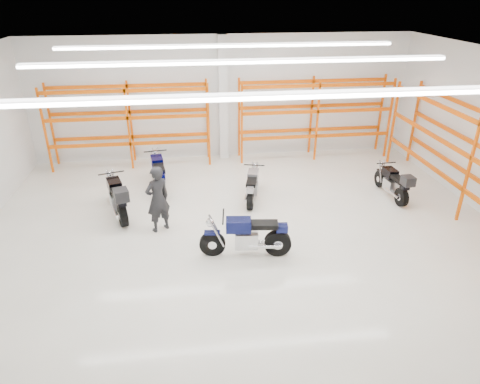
{
  "coord_description": "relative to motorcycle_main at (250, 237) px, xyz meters",
  "views": [
    {
      "loc": [
        -1.37,
        -9.72,
        5.99
      ],
      "look_at": [
        -0.06,
        0.5,
        1.01
      ],
      "focal_mm": 32.0,
      "sensor_mm": 36.0,
      "label": 1
    }
  ],
  "objects": [
    {
      "name": "ground",
      "position": [
        0.02,
        0.98,
        -0.52
      ],
      "size": [
        14.0,
        14.0,
        0.0
      ],
      "primitive_type": "plane",
      "color": "beige",
      "rests_on": "ground"
    },
    {
      "name": "room_shell",
      "position": [
        0.02,
        1.01,
        2.77
      ],
      "size": [
        14.02,
        12.02,
        4.51
      ],
      "color": "silver",
      "rests_on": "ground"
    },
    {
      "name": "motorcycle_main",
      "position": [
        0.0,
        0.0,
        0.0
      ],
      "size": [
        2.24,
        0.75,
        1.1
      ],
      "color": "black",
      "rests_on": "ground"
    },
    {
      "name": "motorcycle_back_a",
      "position": [
        -3.41,
        2.42,
        0.05
      ],
      "size": [
        1.04,
        2.28,
        1.19
      ],
      "color": "black",
      "rests_on": "ground"
    },
    {
      "name": "motorcycle_back_b",
      "position": [
        -2.35,
        4.17,
        0.0
      ],
      "size": [
        0.74,
        2.24,
        1.1
      ],
      "color": "black",
      "rests_on": "ground"
    },
    {
      "name": "motorcycle_back_c",
      "position": [
        0.53,
        2.96,
        -0.07
      ],
      "size": [
        0.81,
        1.93,
        0.96
      ],
      "color": "black",
      "rests_on": "ground"
    },
    {
      "name": "motorcycle_back_d",
      "position": [
        4.88,
        2.53,
        -0.02
      ],
      "size": [
        0.64,
        2.02,
        1.04
      ],
      "color": "black",
      "rests_on": "ground"
    },
    {
      "name": "standing_man",
      "position": [
        -2.23,
        1.51,
        0.41
      ],
      "size": [
        0.81,
        0.73,
        1.85
      ],
      "primitive_type": "imported",
      "rotation": [
        0.0,
        0.0,
        3.69
      ],
      "color": "black",
      "rests_on": "ground"
    },
    {
      "name": "structural_column",
      "position": [
        0.02,
        6.8,
        1.73
      ],
      "size": [
        0.32,
        0.32,
        4.5
      ],
      "primitive_type": "cube",
      "color": "white",
      "rests_on": "ground"
    },
    {
      "name": "pallet_racking_back_left",
      "position": [
        -3.38,
        6.46,
        1.27
      ],
      "size": [
        5.67,
        0.87,
        3.0
      ],
      "color": "#E2420B",
      "rests_on": "ground"
    },
    {
      "name": "pallet_racking_back_right",
      "position": [
        3.42,
        6.46,
        1.27
      ],
      "size": [
        5.67,
        0.87,
        3.0
      ],
      "color": "#E2420B",
      "rests_on": "ground"
    }
  ]
}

